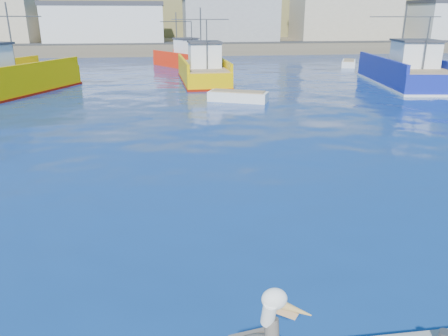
# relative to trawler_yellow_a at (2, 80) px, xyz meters

# --- Properties ---
(ground) EXTENTS (260.00, 260.00, 0.00)m
(ground) POSITION_rel_trawler_yellow_a_xyz_m (13.46, -26.22, -1.14)
(ground) COLOR navy
(ground) RESTS_ON ground
(far_shore) EXTENTS (200.00, 81.00, 24.00)m
(far_shore) POSITION_rel_trawler_yellow_a_xyz_m (13.47, 82.98, 7.84)
(far_shore) COLOR brown
(far_shore) RESTS_ON ground
(trawler_yellow_a) EXTENTS (9.57, 13.78, 6.75)m
(trawler_yellow_a) POSITION_rel_trawler_yellow_a_xyz_m (0.00, 0.00, 0.00)
(trawler_yellow_a) COLOR #DBAA00
(trawler_yellow_a) RESTS_ON ground
(trawler_yellow_b) EXTENTS (5.16, 10.98, 6.46)m
(trawler_yellow_b) POSITION_rel_trawler_yellow_a_xyz_m (15.62, 4.80, -0.12)
(trawler_yellow_b) COLOR #DBAA00
(trawler_yellow_b) RESTS_ON ground
(trawler_blue) EXTENTS (6.39, 13.26, 6.70)m
(trawler_blue) POSITION_rel_trawler_yellow_a_xyz_m (32.79, 0.76, -0.02)
(trawler_blue) COLOR navy
(trawler_blue) RESTS_ON ground
(boat_orange) EXTENTS (6.53, 8.44, 6.04)m
(boat_orange) POSITION_rel_trawler_yellow_a_xyz_m (14.36, 17.42, -0.13)
(boat_orange) COLOR red
(boat_orange) RESTS_ON ground
(skiff_mid) EXTENTS (4.37, 3.01, 0.90)m
(skiff_mid) POSITION_rel_trawler_yellow_a_xyz_m (17.20, -4.75, -0.85)
(skiff_mid) COLOR silver
(skiff_mid) RESTS_ON ground
(skiff_far) EXTENTS (3.07, 4.44, 0.92)m
(skiff_far) POSITION_rel_trawler_yellow_a_xyz_m (33.87, 15.13, -0.85)
(skiff_far) COLOR silver
(skiff_far) RESTS_ON ground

